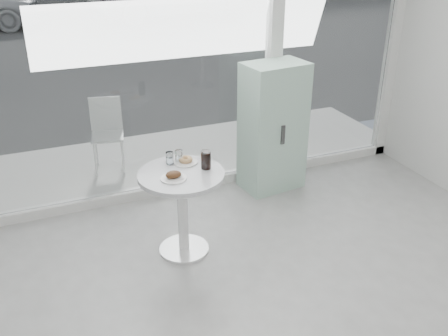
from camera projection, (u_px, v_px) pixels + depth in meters
name	position (u px, v px, depth m)	size (l,w,h in m)	color
storefront	(199.00, 28.00, 4.80)	(5.00, 0.14, 3.00)	silver
main_table	(182.00, 196.00, 4.20)	(0.72, 0.72, 0.77)	white
patio_deck	(174.00, 156.00, 6.18)	(5.60, 1.60, 0.05)	silver
street	(63.00, 14.00, 16.33)	(40.00, 24.00, 0.00)	#3B3B3B
mint_cabinet	(273.00, 127.00, 5.25)	(0.68, 0.50, 1.37)	#91B9A7
patio_chair	(107.00, 129.00, 5.67)	(0.42, 0.42, 0.82)	white
plate_fritter	(174.00, 176.00, 3.99)	(0.21, 0.21, 0.07)	white
plate_donut	(186.00, 161.00, 4.27)	(0.20, 0.20, 0.05)	white
water_tumbler_a	(170.00, 159.00, 4.24)	(0.07, 0.07, 0.11)	white
water_tumbler_b	(179.00, 157.00, 4.26)	(0.07, 0.07, 0.11)	white
cola_glass	(206.00, 160.00, 4.14)	(0.08, 0.08, 0.16)	white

